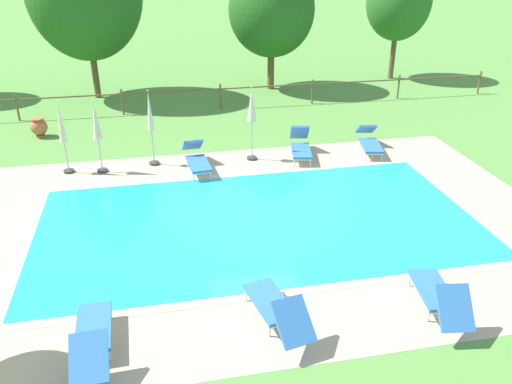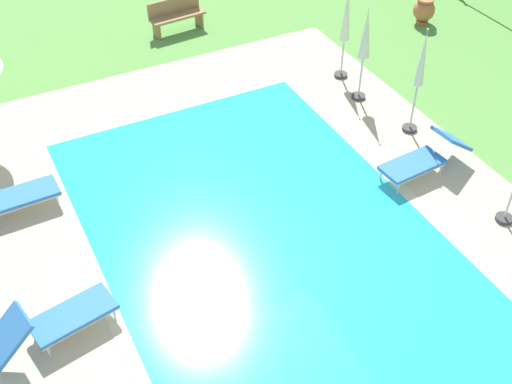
% 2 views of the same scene
% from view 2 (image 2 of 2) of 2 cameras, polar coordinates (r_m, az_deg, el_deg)
% --- Properties ---
extents(ground_plane, '(160.00, 160.00, 0.00)m').
position_cam_2_polar(ground_plane, '(11.22, 3.11, -6.98)').
color(ground_plane, '#599342').
extents(pool_deck_paving, '(15.13, 9.98, 0.01)m').
position_cam_2_polar(pool_deck_paving, '(11.22, 3.11, -6.97)').
color(pool_deck_paving, '#BCAD8E').
rests_on(pool_deck_paving, ground).
extents(swimming_pool_water, '(10.88, 5.73, 0.01)m').
position_cam_2_polar(swimming_pool_water, '(11.22, 3.11, -6.96)').
color(swimming_pool_water, '#23A8C1').
rests_on(swimming_pool_water, ground).
extents(pool_coping_rim, '(11.36, 6.21, 0.01)m').
position_cam_2_polar(pool_coping_rim, '(11.22, 3.11, -6.95)').
color(pool_coping_rim, beige).
rests_on(pool_coping_rim, ground).
extents(sun_lounger_north_mid, '(0.97, 2.05, 0.87)m').
position_cam_2_polar(sun_lounger_north_mid, '(10.51, -17.08, -10.69)').
color(sun_lounger_north_mid, '#3370BC').
rests_on(sun_lounger_north_mid, ground).
extents(sun_lounger_north_end, '(0.66, 2.05, 0.79)m').
position_cam_2_polar(sun_lounger_north_end, '(12.87, -20.89, -0.48)').
color(sun_lounger_north_end, '#3370BC').
rests_on(sun_lounger_north_end, ground).
extents(sun_lounger_south_near_corner, '(0.76, 2.05, 0.83)m').
position_cam_2_polar(sun_lounger_south_near_corner, '(13.36, 14.37, 2.92)').
color(sun_lounger_south_near_corner, '#3370BC').
rests_on(sun_lounger_south_near_corner, ground).
extents(patio_umbrella_closed_row_mid_west, '(0.32, 0.32, 2.41)m').
position_cam_2_polar(patio_umbrella_closed_row_mid_west, '(13.94, 14.08, 10.24)').
color(patio_umbrella_closed_row_mid_west, '#383838').
rests_on(patio_umbrella_closed_row_mid_west, ground).
extents(patio_umbrella_closed_row_centre, '(0.32, 0.32, 2.27)m').
position_cam_2_polar(patio_umbrella_closed_row_centre, '(15.69, 7.80, 14.36)').
color(patio_umbrella_closed_row_centre, '#383838').
rests_on(patio_umbrella_closed_row_centre, ground).
extents(patio_umbrella_closed_row_mid_east, '(0.32, 0.32, 2.25)m').
position_cam_2_polar(patio_umbrella_closed_row_mid_east, '(14.85, 9.45, 12.88)').
color(patio_umbrella_closed_row_mid_east, '#383838').
rests_on(patio_umbrella_closed_row_mid_east, ground).
extents(wooden_bench_lawn_side, '(0.58, 1.53, 0.87)m').
position_cam_2_polar(wooden_bench_lawn_side, '(18.25, -6.93, 15.06)').
color(wooden_bench_lawn_side, '#937047').
rests_on(wooden_bench_lawn_side, ground).
extents(terracotta_urn_near_fence, '(0.59, 0.59, 0.70)m').
position_cam_2_polar(terracotta_urn_near_fence, '(19.12, 14.38, 15.05)').
color(terracotta_urn_near_fence, '#B7663D').
rests_on(terracotta_urn_near_fence, ground).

